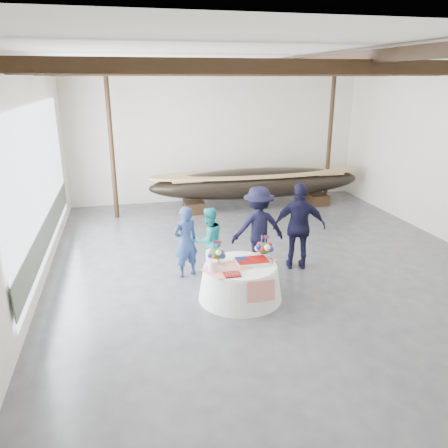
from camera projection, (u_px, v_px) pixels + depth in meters
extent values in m
cube|color=#3D3D42|center=(272.00, 265.00, 10.12)|extent=(10.00, 12.00, 0.01)
cube|color=silver|center=(217.00, 135.00, 14.94)|extent=(10.00, 0.02, 4.50)
cube|color=silver|center=(28.00, 181.00, 8.33)|extent=(0.02, 12.00, 4.50)
cube|color=white|center=(280.00, 58.00, 8.69)|extent=(10.00, 12.00, 0.01)
cube|color=black|center=(374.00, 67.00, 5.53)|extent=(9.80, 0.12, 0.18)
cube|color=black|center=(299.00, 70.00, 7.84)|extent=(9.80, 0.12, 0.18)
cube|color=black|center=(257.00, 72.00, 10.15)|extent=(9.80, 0.12, 0.18)
cube|color=black|center=(231.00, 73.00, 12.46)|extent=(9.80, 0.12, 0.18)
cube|color=black|center=(280.00, 64.00, 8.72)|extent=(0.15, 11.76, 0.15)
cylinder|color=black|center=(111.00, 145.00, 12.87)|extent=(0.14, 0.14, 4.50)
cylinder|color=black|center=(330.00, 138.00, 14.38)|extent=(0.14, 0.14, 4.50)
cube|color=silver|center=(41.00, 182.00, 9.34)|extent=(0.02, 7.00, 3.20)
cube|color=#596654|center=(48.00, 230.00, 9.69)|extent=(0.02, 7.00, 0.60)
cube|color=black|center=(194.00, 207.00, 14.05)|extent=(0.62, 0.80, 0.35)
cube|color=black|center=(316.00, 199.00, 14.97)|extent=(0.62, 0.80, 0.35)
ellipsoid|color=black|center=(258.00, 183.00, 14.30)|extent=(7.10, 1.42, 0.98)
cube|color=#9E7A4C|center=(258.00, 175.00, 14.21)|extent=(5.68, 0.93, 0.05)
cone|color=white|center=(240.00, 282.00, 8.51)|extent=(1.63, 1.63, 0.67)
cylinder|color=white|center=(240.00, 266.00, 8.40)|extent=(1.38, 1.38, 0.04)
cube|color=red|center=(240.00, 265.00, 8.39)|extent=(1.60, 1.11, 0.01)
cube|color=white|center=(252.00, 262.00, 8.44)|extent=(0.60, 0.40, 0.07)
cylinder|color=white|center=(213.00, 266.00, 8.10)|extent=(0.18, 0.18, 0.20)
cylinder|color=white|center=(210.00, 256.00, 8.54)|extent=(0.18, 0.18, 0.22)
cube|color=maroon|center=(232.00, 274.00, 7.94)|extent=(0.30, 0.24, 0.03)
cone|color=silver|center=(271.00, 262.00, 8.39)|extent=(0.09, 0.09, 0.12)
imported|color=navy|center=(186.00, 242.00, 9.34)|extent=(0.67, 0.56, 1.57)
imported|color=#21A5AB|center=(209.00, 240.00, 9.58)|extent=(0.88, 0.79, 1.47)
imported|color=black|center=(258.00, 228.00, 9.76)|extent=(1.23, 0.72, 1.88)
imported|color=black|center=(299.00, 227.00, 9.67)|extent=(1.24, 0.76, 1.97)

